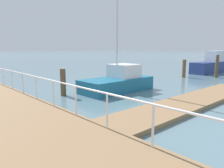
# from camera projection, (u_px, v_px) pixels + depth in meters

# --- Properties ---
(ground_plane) EXTENTS (300.00, 300.00, 0.00)m
(ground_plane) POSITION_uv_depth(u_px,v_px,m) (29.00, 80.00, 18.62)
(ground_plane) COLOR slate
(floating_dock) EXTENTS (12.56, 2.00, 0.18)m
(floating_dock) POSITION_uv_depth(u_px,v_px,m) (190.00, 102.00, 10.74)
(floating_dock) COLOR #93704C
(floating_dock) RESTS_ON ground_plane
(boardwalk_railing) EXTENTS (0.06, 28.10, 1.08)m
(boardwalk_railing) POSITION_uv_depth(u_px,v_px,m) (44.00, 83.00, 9.26)
(boardwalk_railing) COLOR white
(boardwalk_railing) RESTS_ON boardwalk
(dock_piling_0) EXTENTS (0.32, 0.32, 1.56)m
(dock_piling_0) POSITION_uv_depth(u_px,v_px,m) (63.00, 82.00, 12.49)
(dock_piling_0) COLOR brown
(dock_piling_0) RESTS_ON ground_plane
(dock_piling_1) EXTENTS (0.29, 0.29, 2.10)m
(dock_piling_1) POSITION_uv_depth(u_px,v_px,m) (217.00, 66.00, 19.97)
(dock_piling_1) COLOR brown
(dock_piling_1) RESTS_ON ground_plane
(dock_piling_2) EXTENTS (0.33, 0.33, 1.66)m
(dock_piling_2) POSITION_uv_depth(u_px,v_px,m) (184.00, 68.00, 20.23)
(dock_piling_2) COLOR brown
(dock_piling_2) RESTS_ON ground_plane
(moored_boat_1) EXTENTS (6.30, 2.24, 2.41)m
(moored_boat_1) POSITION_uv_depth(u_px,v_px,m) (213.00, 65.00, 24.03)
(moored_boat_1) COLOR navy
(moored_boat_1) RESTS_ON ground_plane
(moored_boat_2) EXTENTS (4.89, 2.19, 8.83)m
(moored_boat_2) POSITION_uv_depth(u_px,v_px,m) (118.00, 81.00, 13.91)
(moored_boat_2) COLOR #1E6B8C
(moored_boat_2) RESTS_ON ground_plane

